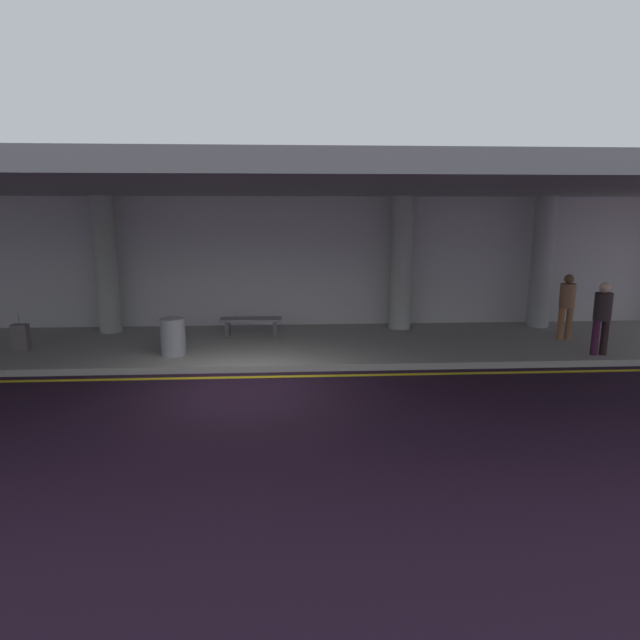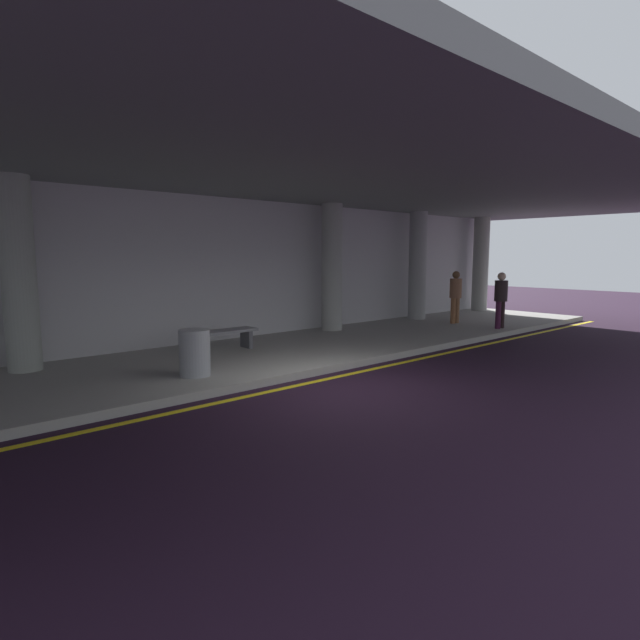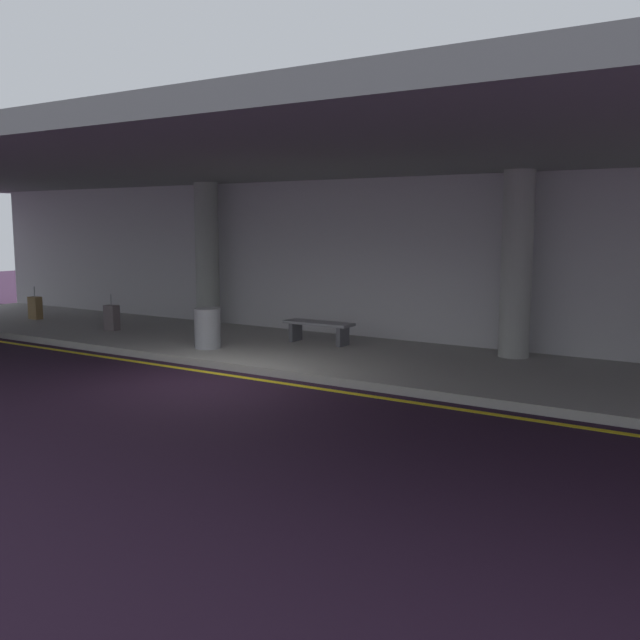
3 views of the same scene
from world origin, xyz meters
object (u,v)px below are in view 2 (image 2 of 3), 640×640
support_column_far_left (19,275)px  support_column_left_mid (332,268)px  trash_bin_steel (195,353)px  bench_metal (224,336)px  traveler_with_luggage (456,293)px  support_column_center (418,266)px  support_column_right_mid (481,264)px  person_waiting_for_ride (501,296)px

support_column_far_left → support_column_left_mid: same height
trash_bin_steel → bench_metal: bearing=46.8°
support_column_left_mid → traveler_with_luggage: size_ratio=2.17×
support_column_left_mid → support_column_center: size_ratio=1.00×
support_column_left_mid → traveler_with_luggage: support_column_left_mid is taller
support_column_center → support_column_right_mid: bearing=0.0°
support_column_right_mid → trash_bin_steel: size_ratio=4.29×
support_column_center → support_column_right_mid: (4.00, 0.00, 0.00)m
support_column_far_left → support_column_right_mid: size_ratio=1.00×
support_column_left_mid → traveler_with_luggage: (3.99, -1.55, -0.86)m
support_column_far_left → support_column_right_mid: 16.00m
support_column_right_mid → support_column_far_left: bearing=180.0°
support_column_far_left → traveler_with_luggage: 12.12m
support_column_center → trash_bin_steel: size_ratio=4.29×
support_column_far_left → bench_metal: bearing=-11.2°
person_waiting_for_ride → support_column_left_mid: bearing=134.0°
bench_metal → person_waiting_for_ride: bearing=-16.2°
support_column_far_left → traveler_with_luggage: bearing=-7.4°
trash_bin_steel → support_column_left_mid: bearing=23.8°
support_column_center → traveler_with_luggage: bearing=-90.4°
bench_metal → support_column_center: bearing=5.4°
traveler_with_luggage → trash_bin_steel: traveler_with_luggage is taller
support_column_center → person_waiting_for_ride: (-0.01, -3.13, -0.86)m
support_column_far_left → support_column_center: (12.00, 0.00, 0.00)m
support_column_far_left → person_waiting_for_ride: 12.42m
trash_bin_steel → support_column_far_left: bearing=131.3°
bench_metal → support_column_left_mid: bearing=10.6°
support_column_center → support_column_right_mid: size_ratio=1.00×
traveler_with_luggage → support_column_far_left: bearing=2.8°
person_waiting_for_ride → support_column_right_mid: bearing=30.0°
support_column_far_left → support_column_right_mid: bearing=0.0°
support_column_center → person_waiting_for_ride: bearing=-90.2°
bench_metal → trash_bin_steel: bearing=-133.2°
support_column_left_mid → trash_bin_steel: size_ratio=4.29×
support_column_right_mid → trash_bin_steel: 14.07m
support_column_center → person_waiting_for_ride: support_column_center is taller
support_column_center → trash_bin_steel: 10.19m
support_column_left_mid → trash_bin_steel: 6.46m
support_column_left_mid → support_column_center: (4.00, 0.00, 0.00)m
traveler_with_luggage → trash_bin_steel: size_ratio=1.98×
person_waiting_for_ride → trash_bin_steel: size_ratio=1.98×
support_column_far_left → bench_metal: 4.23m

